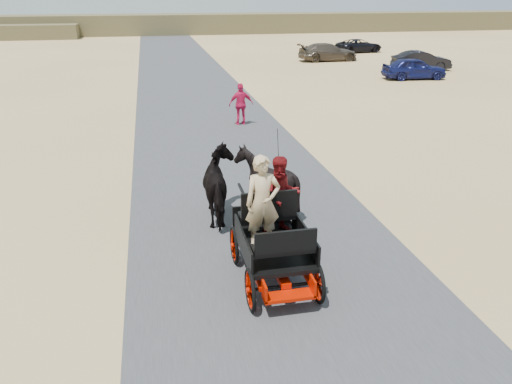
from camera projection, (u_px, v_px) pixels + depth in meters
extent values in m
plane|color=tan|center=(317.00, 351.00, 7.82)|extent=(140.00, 140.00, 0.00)
cube|color=#38383A|center=(317.00, 351.00, 7.82)|extent=(6.00, 140.00, 0.01)
cube|color=brown|center=(164.00, 24.00, 63.58)|extent=(140.00, 6.00, 2.40)
imported|color=black|center=(222.00, 186.00, 12.09)|extent=(0.91, 2.01, 1.70)
imported|color=black|center=(266.00, 183.00, 12.30)|extent=(1.37, 1.54, 1.70)
imported|color=tan|center=(263.00, 203.00, 9.19)|extent=(0.66, 0.43, 1.80)
imported|color=#660C0F|center=(281.00, 195.00, 9.83)|extent=(0.77, 0.60, 1.58)
imported|color=#C91749|center=(241.00, 104.00, 20.66)|extent=(1.02, 0.45, 1.73)
imported|color=navy|center=(414.00, 68.00, 31.42)|extent=(4.05, 1.91, 1.34)
imported|color=black|center=(421.00, 61.00, 34.93)|extent=(4.14, 1.91, 1.32)
imported|color=brown|center=(328.00, 52.00, 39.52)|extent=(4.76, 2.08, 1.36)
imported|color=black|center=(359.00, 46.00, 44.96)|extent=(4.49, 2.68, 1.17)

